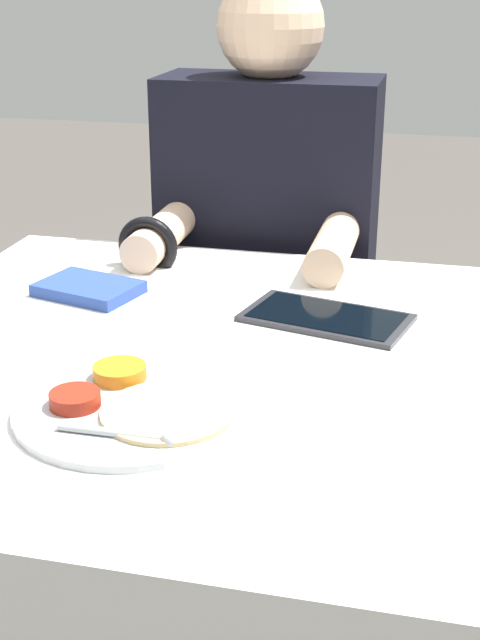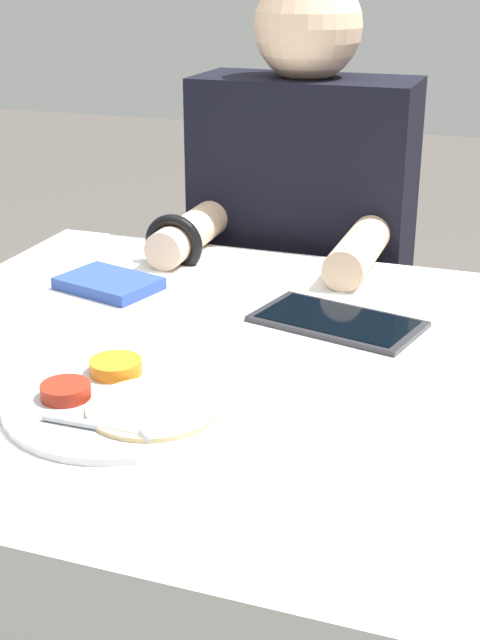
# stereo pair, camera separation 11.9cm
# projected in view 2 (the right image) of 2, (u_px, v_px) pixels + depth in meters

# --- Properties ---
(dining_table) EXTENTS (0.96, 0.95, 0.75)m
(dining_table) POSITION_uv_depth(u_px,v_px,m) (202.00, 572.00, 1.38)
(dining_table) COLOR silver
(dining_table) RESTS_ON ground_plane
(thali_tray) EXTENTS (0.28, 0.28, 0.03)m
(thali_tray) POSITION_uv_depth(u_px,v_px,m) (121.00, 400.00, 1.08)
(thali_tray) COLOR #B7BABF
(thali_tray) RESTS_ON dining_table
(red_notebook) EXTENTS (0.18, 0.15, 0.02)m
(red_notebook) POSITION_uv_depth(u_px,v_px,m) (109.00, 284.00, 1.47)
(red_notebook) COLOR silver
(red_notebook) RESTS_ON dining_table
(tablet_device) EXTENTS (0.27, 0.19, 0.01)m
(tablet_device) POSITION_uv_depth(u_px,v_px,m) (337.00, 321.00, 1.33)
(tablet_device) COLOR #28282D
(tablet_device) RESTS_ON dining_table
(person_diner) EXTENTS (0.43, 0.44, 1.25)m
(person_diner) POSITION_uv_depth(u_px,v_px,m) (300.00, 307.00, 1.86)
(person_diner) COLOR black
(person_diner) RESTS_ON ground_plane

